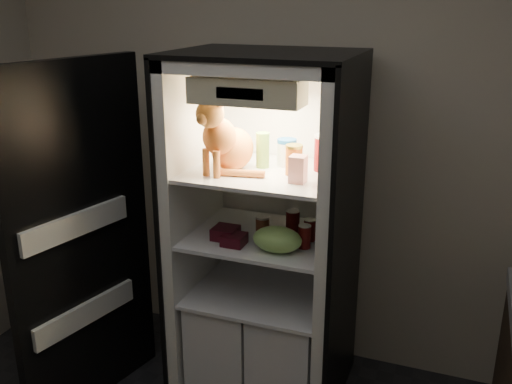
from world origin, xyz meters
The scene contains 16 objects.
room_shell centered at (0.00, 0.00, 1.62)m, with size 3.60×3.60×3.60m.
refrigerator centered at (0.00, 1.38, 0.79)m, with size 0.90×0.72×1.88m.
fridge_door centered at (-0.84, 0.93, 0.91)m, with size 0.25×0.86×1.85m.
tabby_cat centered at (-0.17, 1.25, 1.44)m, with size 0.34×0.40×0.41m.
parmesan_shaker centered at (-0.02, 1.38, 1.38)m, with size 0.07×0.07×0.18m.
mayo_tub centered at (0.08, 1.45, 1.36)m, with size 0.10×0.10×0.14m.
salsa_jar centered at (0.17, 1.31, 1.37)m, with size 0.08×0.08×0.15m.
pepper_jar centered at (0.29, 1.43, 1.38)m, with size 0.11×0.11×0.18m.
cream_carton centered at (0.22, 1.20, 1.35)m, with size 0.08×0.08×0.13m, color silver.
soda_can_a centered at (0.14, 1.38, 1.01)m, with size 0.07×0.07×0.13m.
soda_can_b centered at (0.25, 1.34, 1.00)m, with size 0.06×0.06×0.11m.
soda_can_c centered at (0.25, 1.24, 1.00)m, with size 0.06×0.06×0.12m.
condiment_jar centered at (0.00, 1.33, 0.99)m, with size 0.07×0.07×0.10m.
grape_bag centered at (0.14, 1.16, 1.00)m, with size 0.25×0.18×0.12m, color #83C35B.
berry_box_left centered at (-0.16, 1.21, 0.97)m, with size 0.12×0.12×0.06m, color #450B16.
berry_box_right centered at (-0.09, 1.15, 0.97)m, with size 0.11×0.11×0.06m, color #450B16.
Camera 1 is at (0.94, -1.26, 2.11)m, focal length 40.00 mm.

